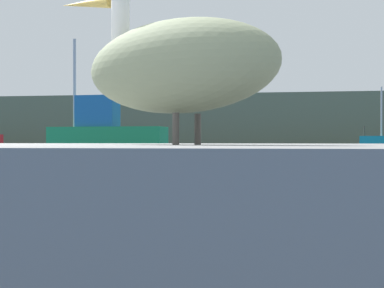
{
  "coord_description": "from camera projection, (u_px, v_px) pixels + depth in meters",
  "views": [
    {
      "loc": [
        1.69,
        -2.99,
        0.88
      ],
      "look_at": [
        -3.05,
        21.84,
        0.73
      ],
      "focal_mm": 57.38,
      "sensor_mm": 36.0,
      "label": 1
    }
  ],
  "objects": [
    {
      "name": "fishing_boat_green",
      "position": [
        105.0,
        138.0,
        25.5
      ],
      "size": [
        4.96,
        1.55,
        5.16
      ],
      "rotation": [
        0.0,
        0.0,
        3.1
      ],
      "color": "#1E8C4C",
      "rests_on": "ground"
    },
    {
      "name": "hillside_backdrop",
      "position": [
        294.0,
        122.0,
        68.57
      ],
      "size": [
        140.0,
        11.22,
        5.87
      ],
      "primitive_type": "cube",
      "color": "#5B664C",
      "rests_on": "ground"
    },
    {
      "name": "pier_dock",
      "position": [
        178.0,
        240.0,
        2.76
      ],
      "size": [
        3.2,
        2.5,
        0.86
      ],
      "primitive_type": "cube",
      "color": "gray",
      "rests_on": "ground"
    },
    {
      "name": "pelican",
      "position": [
        176.0,
        65.0,
        2.77
      ],
      "size": [
        1.29,
        0.88,
        0.82
      ],
      "rotation": [
        0.0,
        0.0,
        2.66
      ],
      "color": "gray",
      "rests_on": "pier_dock"
    }
  ]
}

